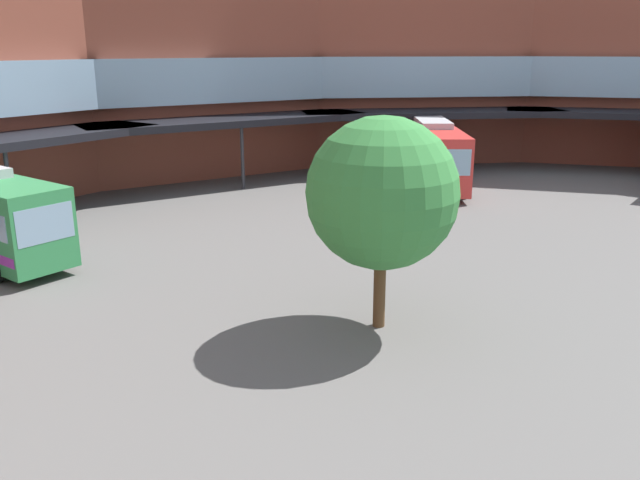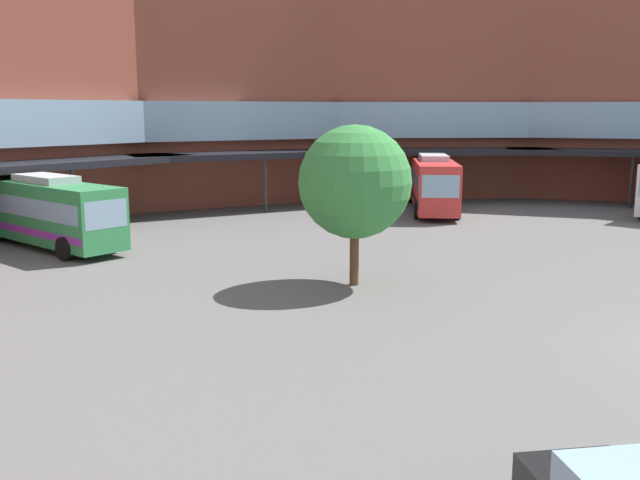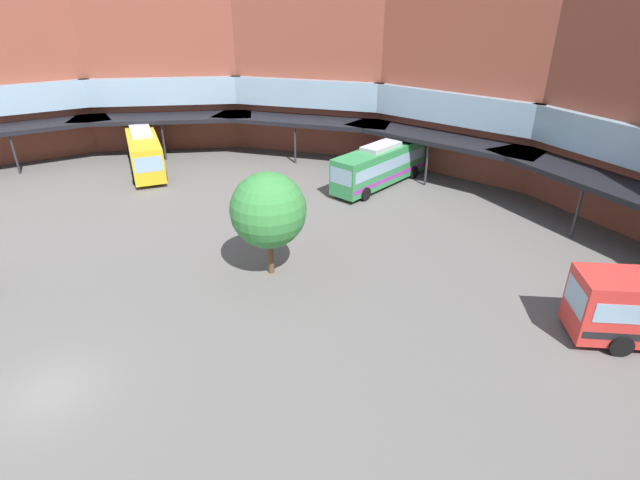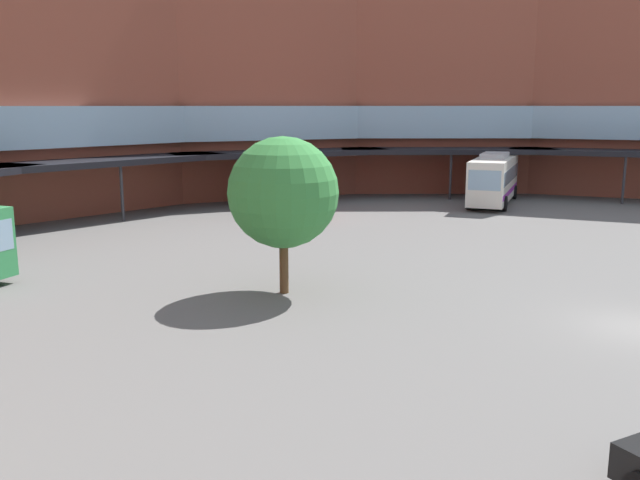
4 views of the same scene
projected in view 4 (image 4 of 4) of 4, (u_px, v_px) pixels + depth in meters
The scene contains 4 objects.
station_building at pixel (113, 66), 27.94m from camera, with size 84.66×52.95×18.97m.
bus_0 at pixel (285, 183), 48.84m from camera, with size 11.64×9.06×3.84m.
bus_2 at pixel (494, 178), 51.87m from camera, with size 10.40×3.12×3.90m.
plaza_tree at pixel (283, 193), 26.67m from camera, with size 4.39×4.39×6.27m.
Camera 4 is at (-24.38, 3.06, 7.42)m, focal length 38.18 mm.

